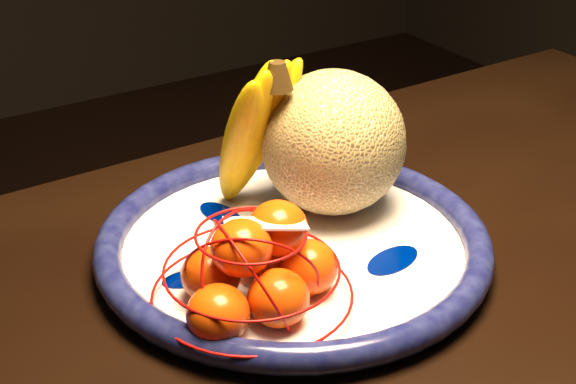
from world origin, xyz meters
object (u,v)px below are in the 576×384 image
mandarin_bag (256,270)px  banana_bunch (251,128)px  fruit_bowl (293,245)px  cantaloupe (333,142)px

mandarin_bag → banana_bunch: bearing=61.2°
fruit_bowl → banana_bunch: (0.00, 0.09, 0.09)m
fruit_bowl → cantaloupe: bearing=30.0°
cantaloupe → mandarin_bag: 0.19m
mandarin_bag → fruit_bowl: bearing=39.0°
fruit_bowl → mandarin_bag: size_ratio=2.10×
banana_bunch → mandarin_bag: banana_bunch is taller
fruit_bowl → banana_bunch: bearing=87.6°
banana_bunch → mandarin_bag: 0.18m
banana_bunch → mandarin_bag: size_ratio=0.99×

